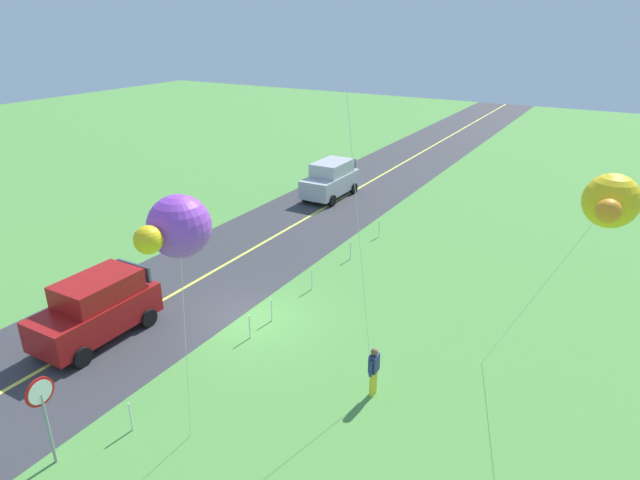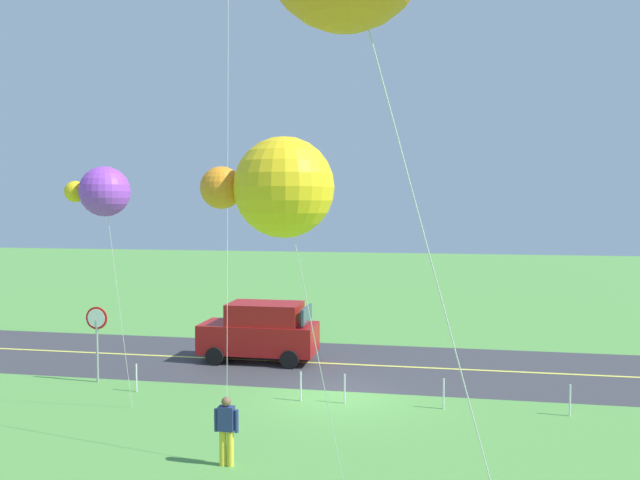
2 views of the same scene
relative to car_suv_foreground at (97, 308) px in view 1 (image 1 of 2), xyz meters
The scene contains 15 objects.
ground_plane 5.49m from the car_suv_foreground, 132.66° to the left, with size 120.00×120.00×0.10m, color #549342.
asphalt_road 3.81m from the car_suv_foreground, behind, with size 120.00×7.00×0.00m, color #38383D.
road_centre_stripe 3.81m from the car_suv_foreground, behind, with size 120.00×0.16×0.00m, color #E5E04C.
car_suv_foreground is the anchor object (origin of this frame).
car_parked_west_far 18.24m from the car_suv_foreground, behind, with size 4.40×2.12×2.24m.
stop_sign 6.04m from the car_suv_foreground, 39.77° to the left, with size 0.76×0.08×2.56m.
person_adult_near 9.90m from the car_suv_foreground, 101.13° to the left, with size 0.58×0.22×1.60m.
kite_blue_mid 9.03m from the car_suv_foreground, 69.41° to the left, with size 1.90×1.45×7.05m.
kite_yellow_high 16.34m from the car_suv_foreground, 106.71° to the left, with size 1.90×3.45×6.92m.
fence_post_0 14.37m from the car_suv_foreground, 161.14° to the left, with size 0.05×0.05×0.90m, color silver.
fence_post_1 11.36m from the car_suv_foreground, 155.86° to the left, with size 0.05×0.05×0.90m, color silver.
fence_post_2 8.29m from the car_suv_foreground, 145.84° to the left, with size 0.05×0.05×0.90m, color silver.
fence_post_3 6.11m from the car_suv_foreground, 130.12° to the left, with size 0.05×0.05×0.90m, color silver.
fence_post_4 5.35m from the car_suv_foreground, 118.88° to the left, with size 0.05×0.05×0.90m, color silver.
fence_post_5 5.47m from the car_suv_foreground, 58.75° to the left, with size 0.05×0.05×0.90m, color silver.
Camera 1 is at (14.24, 11.15, 10.57)m, focal length 30.79 mm.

